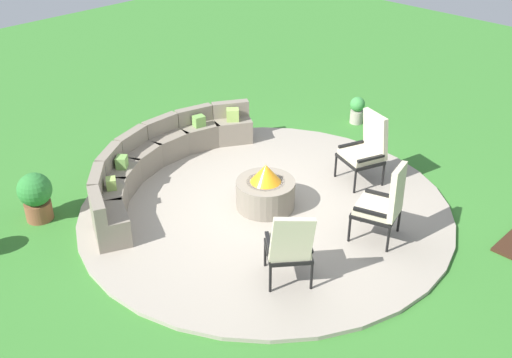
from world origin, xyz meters
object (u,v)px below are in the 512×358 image
at_px(fire_pit, 266,190).
at_px(lounge_chair_front_right, 384,203).
at_px(curved_stone_bench, 157,161).
at_px(potted_plant_0, 357,109).
at_px(potted_plant_2, 36,195).
at_px(lounge_chair_front_left, 290,246).
at_px(lounge_chair_back_left, 366,148).

height_order(fire_pit, lounge_chair_front_right, lounge_chair_front_right).
height_order(curved_stone_bench, potted_plant_0, curved_stone_bench).
bearing_deg(potted_plant_2, curved_stone_bench, -9.23).
height_order(potted_plant_0, potted_plant_2, potted_plant_2).
bearing_deg(curved_stone_bench, fire_pit, -73.03).
xyz_separation_m(lounge_chair_front_right, potted_plant_2, (-3.05, 3.90, -0.23)).
xyz_separation_m(fire_pit, potted_plant_2, (-2.51, 2.19, 0.08)).
bearing_deg(curved_stone_bench, potted_plant_0, -13.49).
xyz_separation_m(lounge_chair_front_left, lounge_chair_back_left, (2.75, 0.85, 0.03)).
distance_m(lounge_chair_front_right, lounge_chair_back_left, 1.61).
xyz_separation_m(lounge_chair_front_right, lounge_chair_back_left, (1.16, 1.13, 0.00)).
distance_m(lounge_chair_front_left, potted_plant_0, 5.12).
height_order(curved_stone_bench, potted_plant_2, curved_stone_bench).
height_order(lounge_chair_front_right, potted_plant_0, lounge_chair_front_right).
relative_size(curved_stone_bench, lounge_chair_front_right, 3.42).
bearing_deg(lounge_chair_front_right, potted_plant_0, 23.44).
bearing_deg(curved_stone_bench, potted_plant_2, 170.77).
relative_size(lounge_chair_front_left, potted_plant_2, 1.44).
relative_size(fire_pit, curved_stone_bench, 0.22).
relative_size(lounge_chair_front_left, potted_plant_0, 2.01).
relative_size(fire_pit, potted_plant_0, 1.65).
bearing_deg(lounge_chair_front_left, lounge_chair_front_right, 29.19).
relative_size(fire_pit, lounge_chair_front_left, 0.82).
bearing_deg(potted_plant_2, lounge_chair_front_right, -51.97).
height_order(fire_pit, lounge_chair_front_left, lounge_chair_front_left).
relative_size(lounge_chair_back_left, potted_plant_2, 1.54).
relative_size(curved_stone_bench, potted_plant_2, 5.36).
bearing_deg(lounge_chair_front_left, potted_plant_2, 151.09).
bearing_deg(lounge_chair_front_right, curved_stone_bench, 89.22).
distance_m(lounge_chair_front_right, potted_plant_2, 4.95).
height_order(lounge_chair_front_left, potted_plant_0, lounge_chair_front_left).
bearing_deg(lounge_chair_front_left, fire_pit, 92.50).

